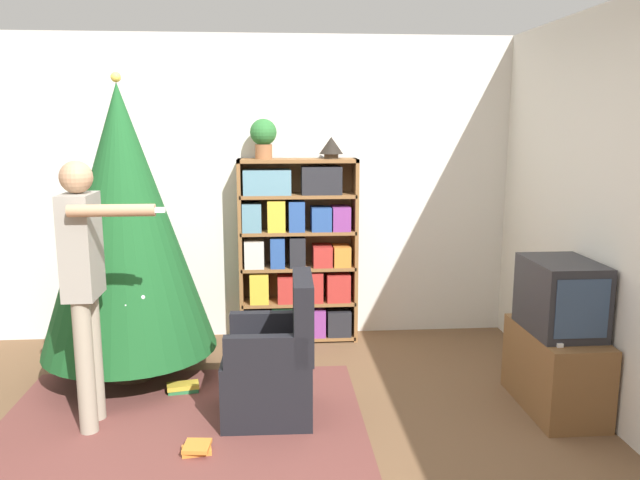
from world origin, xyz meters
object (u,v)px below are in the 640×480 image
Objects in this scene: bookshelf at (297,253)px; television at (561,296)px; armchair at (274,368)px; christmas_tree at (124,221)px; potted_plant at (263,136)px; table_lamp at (331,146)px; standing_person at (84,273)px.

bookshelf is 2.75× the size of television.
bookshelf is at bearing 172.99° from armchair.
armchair is at bearing 178.71° from television.
potted_plant is at bearing 35.96° from christmas_tree.
bookshelf is 0.95m from table_lamp.
armchair is at bearing -34.28° from christmas_tree.
standing_person reaches higher than television.
table_lamp is at bearing 24.87° from christmas_tree.
bookshelf is 2.01m from standing_person.
bookshelf reaches higher than armchair.
armchair is 1.30m from standing_person.
potted_plant is 1.64× the size of table_lamp.
standing_person reaches higher than bookshelf.
television is 2.62m from potted_plant.
armchair is 2.04m from table_lamp.
television is 0.26× the size of christmas_tree.
table_lamp reaches higher than television.
bookshelf is at bearing 137.89° from standing_person.
potted_plant is at bearing 142.15° from television.
bookshelf is at bearing 138.04° from television.
television is at bearing -37.85° from potted_plant.
bookshelf is 4.78× the size of potted_plant.
christmas_tree is at bearing 174.61° from standing_person.
potted_plant is at bearing 144.27° from standing_person.
christmas_tree is 1.36m from potted_plant.
table_lamp is (0.56, -0.00, -0.09)m from potted_plant.
standing_person is 8.25× the size of table_lamp.
bookshelf is 1.71× the size of armchair.
television is 2.98m from standing_person.
christmas_tree is 1.79m from table_lamp.
christmas_tree is 1.34× the size of standing_person.
potted_plant is (-0.06, 1.44, 1.44)m from armchair.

